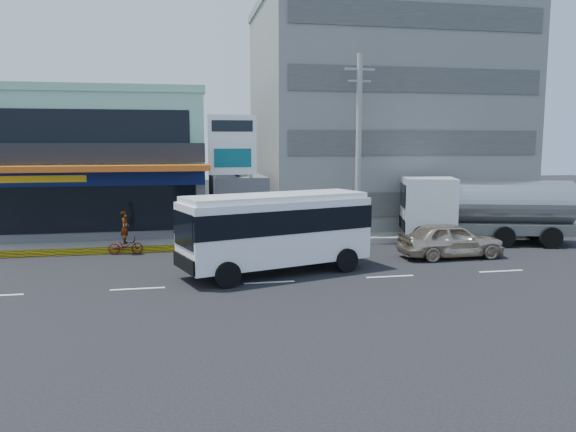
% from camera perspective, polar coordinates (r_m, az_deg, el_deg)
% --- Properties ---
extents(ground, '(120.00, 120.00, 0.00)m').
position_cam_1_polar(ground, '(22.14, -1.92, -6.76)').
color(ground, black).
rests_on(ground, ground).
extents(sidewalk, '(70.00, 5.00, 0.30)m').
position_cam_1_polar(sidewalk, '(32.25, 4.18, -1.94)').
color(sidewalk, gray).
rests_on(sidewalk, ground).
extents(shop_building, '(12.40, 11.70, 8.00)m').
position_cam_1_polar(shop_building, '(35.45, -18.59, 4.80)').
color(shop_building, '#4E4E53').
rests_on(shop_building, ground).
extents(concrete_building, '(16.00, 12.00, 14.00)m').
position_cam_1_polar(concrete_building, '(38.60, 9.38, 9.75)').
color(concrete_building, gray).
rests_on(concrete_building, ground).
extents(gap_structure, '(3.00, 6.00, 3.50)m').
position_cam_1_polar(gap_structure, '(33.56, -5.19, 1.18)').
color(gap_structure, '#4E4E53').
rests_on(gap_structure, ground).
extents(satellite_dish, '(1.50, 1.50, 0.15)m').
position_cam_1_polar(satellite_dish, '(32.41, -5.05, 4.19)').
color(satellite_dish, slate).
rests_on(satellite_dish, gap_structure).
extents(billboard, '(2.60, 0.18, 6.90)m').
position_cam_1_polar(billboard, '(30.52, -5.66, 6.51)').
color(billboard, gray).
rests_on(billboard, ground).
extents(utility_pole_near, '(1.60, 0.30, 10.00)m').
position_cam_1_polar(utility_pole_near, '(30.08, 7.18, 6.90)').
color(utility_pole_near, '#999993').
rests_on(utility_pole_near, ground).
extents(minibus, '(8.34, 4.83, 3.32)m').
position_cam_1_polar(minibus, '(23.28, -1.25, -1.06)').
color(minibus, white).
rests_on(minibus, ground).
extents(sedan, '(5.01, 2.10, 1.69)m').
position_cam_1_polar(sedan, '(27.74, 16.19, -2.34)').
color(sedan, '#C5B196').
rests_on(sedan, ground).
extents(tanker_truck, '(9.34, 4.98, 3.54)m').
position_cam_1_polar(tanker_truck, '(31.97, 18.93, 0.74)').
color(tanker_truck, white).
rests_on(tanker_truck, ground).
extents(motorcycle_rider, '(1.67, 0.63, 2.12)m').
position_cam_1_polar(motorcycle_rider, '(28.50, -16.18, -2.38)').
color(motorcycle_rider, '#4C0A0D').
rests_on(motorcycle_rider, ground).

